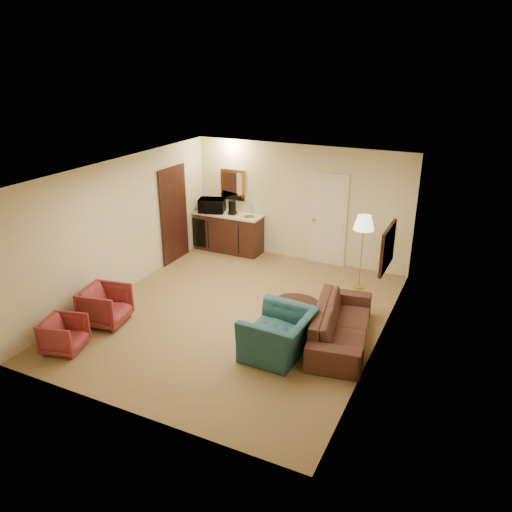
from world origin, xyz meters
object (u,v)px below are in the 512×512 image
(sofa, at_px, (342,318))
(teal_armchair, at_px, (279,327))
(floor_lamp, at_px, (362,253))
(coffee_maker, at_px, (232,207))
(wetbar_cabinet, at_px, (229,232))
(microwave, at_px, (212,204))
(waste_bin, at_px, (253,250))
(coffee_table, at_px, (298,310))
(rose_chair_far, at_px, (64,333))
(rose_chair_near, at_px, (105,304))

(sofa, bearing_deg, teal_armchair, 126.15)
(floor_lamp, height_order, coffee_maker, floor_lamp)
(wetbar_cabinet, xyz_separation_m, coffee_maker, (0.11, -0.01, 0.63))
(microwave, bearing_deg, waste_bin, -18.77)
(floor_lamp, bearing_deg, microwave, 170.25)
(wetbar_cabinet, distance_m, coffee_maker, 0.64)
(teal_armchair, xyz_separation_m, coffee_table, (-0.10, 1.11, -0.27))
(floor_lamp, relative_size, microwave, 2.58)
(sofa, bearing_deg, rose_chair_far, 109.09)
(waste_bin, bearing_deg, wetbar_cabinet, 174.07)
(floor_lamp, height_order, waste_bin, floor_lamp)
(coffee_maker, bearing_deg, rose_chair_far, -109.35)
(wetbar_cabinet, height_order, microwave, microwave)
(rose_chair_near, bearing_deg, teal_armchair, -93.95)
(waste_bin, bearing_deg, teal_armchair, -58.66)
(teal_armchair, distance_m, coffee_table, 1.15)
(wetbar_cabinet, distance_m, teal_armchair, 4.60)
(teal_armchair, bearing_deg, coffee_table, -173.07)
(rose_chair_near, relative_size, microwave, 1.24)
(microwave, bearing_deg, teal_armchair, -66.00)
(waste_bin, bearing_deg, rose_chair_far, -100.69)
(rose_chair_near, bearing_deg, wetbar_cabinet, -14.53)
(wetbar_cabinet, height_order, waste_bin, wetbar_cabinet)
(rose_chair_near, bearing_deg, coffee_maker, -16.12)
(floor_lamp, relative_size, coffee_maker, 4.61)
(rose_chair_far, relative_size, coffee_table, 0.84)
(sofa, bearing_deg, coffee_maker, 41.11)
(rose_chair_near, relative_size, waste_bin, 2.38)
(rose_chair_far, xyz_separation_m, coffee_maker, (0.36, 4.96, 0.78))
(rose_chair_far, bearing_deg, rose_chair_near, -15.06)
(rose_chair_near, bearing_deg, rose_chair_far, 169.04)
(rose_chair_near, xyz_separation_m, microwave, (-0.15, 3.94, 0.75))
(rose_chair_far, bearing_deg, floor_lamp, -55.29)
(teal_armchair, height_order, floor_lamp, floor_lamp)
(rose_chair_near, distance_m, waste_bin, 4.04)
(teal_armchair, bearing_deg, rose_chair_far, -64.69)
(teal_armchair, xyz_separation_m, rose_chair_near, (-3.09, -0.38, -0.11))
(sofa, height_order, floor_lamp, floor_lamp)
(teal_armchair, height_order, coffee_table, teal_armchair)
(rose_chair_far, bearing_deg, microwave, -13.25)
(microwave, bearing_deg, floor_lamp, -28.08)
(sofa, height_order, waste_bin, sofa)
(coffee_maker, bearing_deg, coffee_table, -58.83)
(teal_armchair, xyz_separation_m, waste_bin, (-2.16, 3.55, -0.32))
(microwave, relative_size, coffee_maker, 1.79)
(wetbar_cabinet, relative_size, rose_chair_far, 2.68)
(wetbar_cabinet, height_order, teal_armchair, teal_armchair)
(rose_chair_far, bearing_deg, wetbar_cabinet, -17.94)
(teal_armchair, relative_size, rose_chair_near, 1.48)
(wetbar_cabinet, bearing_deg, floor_lamp, -11.92)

